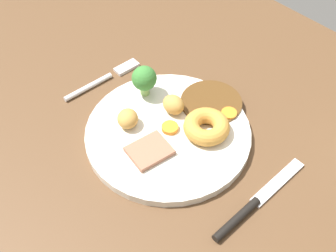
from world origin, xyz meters
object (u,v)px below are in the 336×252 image
dinner_plate (168,133)px  carrot_coin_front (170,128)px  yorkshire_pudding (207,127)px  knife (252,205)px  carrot_coin_back (229,113)px  fork (105,79)px  roast_potato_right (173,105)px  meat_slice_main (149,151)px  broccoli_floret (144,79)px  roast_potato_left (128,119)px

dinner_plate → carrot_coin_front: 1.10cm
yorkshire_pudding → knife: bearing=-17.7°
carrot_coin_back → knife: carrot_coin_back is taller
carrot_coin_back → fork: bearing=-157.3°
yorkshire_pudding → carrot_coin_front: 5.69cm
dinner_plate → roast_potato_right: bearing=125.3°
meat_slice_main → broccoli_floret: bearing=142.4°
yorkshire_pudding → roast_potato_right: (-6.67, -0.66, 0.21)cm
roast_potato_left → fork: bearing=160.4°
yorkshire_pudding → carrot_coin_front: size_ratio=2.73×
roast_potato_right → knife: 20.09cm
yorkshire_pudding → carrot_coin_back: 5.42cm
roast_potato_left → fork: roast_potato_left is taller
broccoli_floret → meat_slice_main: bearing=-37.6°
meat_slice_main → knife: 16.67cm
roast_potato_right → carrot_coin_back: bearing=42.1°
meat_slice_main → yorkshire_pudding: size_ratio=0.84×
fork → yorkshire_pudding: bearing=-78.3°
roast_potato_left → carrot_coin_front: size_ratio=1.36×
yorkshire_pudding → knife: size_ratio=0.39×
broccoli_floret → knife: broccoli_floret is taller
carrot_coin_back → yorkshire_pudding: bearing=-89.4°
meat_slice_main → yorkshire_pudding: bearing=72.1°
carrot_coin_front → broccoli_floret: 9.43cm
broccoli_floret → yorkshire_pudding: bearing=6.1°
carrot_coin_front → fork: (-17.13, 0.13, -1.35)cm
meat_slice_main → carrot_coin_back: size_ratio=2.40×
yorkshire_pudding → roast_potato_left: size_ratio=2.01×
roast_potato_right → fork: roast_potato_right is taller
fork → dinner_plate: bearing=-89.4°
roast_potato_left → carrot_coin_back: 16.16cm
dinner_plate → carrot_coin_front: (0.04, 0.37, 1.04)cm
knife → broccoli_floret: bearing=83.6°
broccoli_floret → fork: size_ratio=0.36×
meat_slice_main → roast_potato_left: bearing=169.6°
dinner_plate → carrot_coin_front: size_ratio=9.85×
carrot_coin_front → fork: size_ratio=0.17×
meat_slice_main → carrot_coin_back: (2.86, 14.37, -0.11)cm
roast_potato_left → knife: bearing=9.5°
dinner_plate → carrot_coin_front: carrot_coin_front is taller
fork → knife: bearing=-88.7°
carrot_coin_front → fork: bearing=179.6°
roast_potato_right → carrot_coin_back: roast_potato_right is taller
roast_potato_left → roast_potato_right: size_ratio=0.94×
meat_slice_main → carrot_coin_front: bearing=103.6°
roast_potato_left → roast_potato_right: bearing=69.8°
dinner_plate → knife: (17.21, -0.06, -0.25)cm
broccoli_floret → roast_potato_right: bearing=6.6°
roast_potato_right → carrot_coin_front: bearing=-51.1°
carrot_coin_front → dinner_plate: bearing=-96.4°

